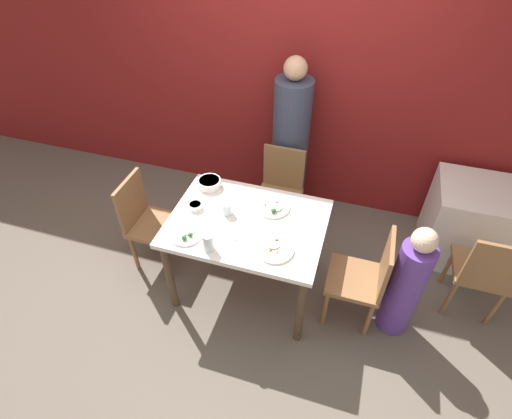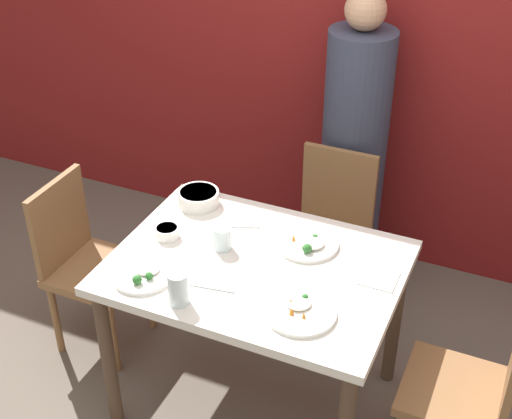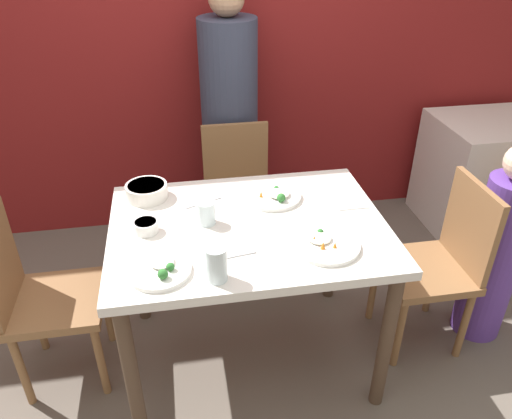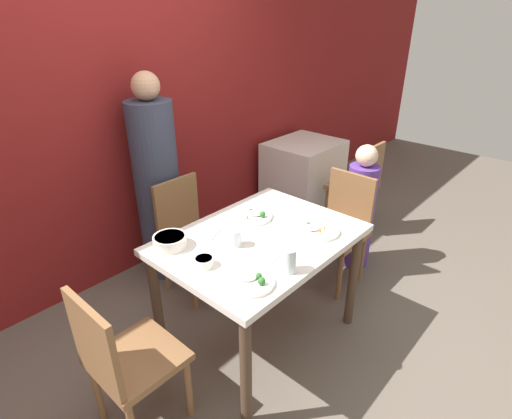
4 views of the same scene
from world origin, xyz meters
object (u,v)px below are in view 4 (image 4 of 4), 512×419
object	(u,v)px
glass_water_tall	(235,238)
person_child	(359,212)
plate_rice_adult	(317,230)
bowl_curry	(170,241)
chair_child_spot	(340,226)
person_adult	(158,188)
chair_adult_spot	(189,233)

from	to	relation	value
glass_water_tall	person_child	bearing A→B (deg)	-2.34
person_child	plate_rice_adult	world-z (taller)	person_child
bowl_curry	plate_rice_adult	world-z (taller)	bowl_curry
chair_child_spot	glass_water_tall	world-z (taller)	glass_water_tall
person_adult	bowl_curry	bearing A→B (deg)	-120.99
person_child	bowl_curry	xyz separation A→B (m)	(-1.63, 0.32, 0.32)
chair_child_spot	glass_water_tall	size ratio (longest dim) A/B	8.65
chair_child_spot	person_adult	world-z (taller)	person_adult
chair_adult_spot	plate_rice_adult	distance (m)	1.05
person_adult	glass_water_tall	distance (m)	1.10
person_child	bowl_curry	distance (m)	1.69
chair_adult_spot	bowl_curry	size ratio (longest dim) A/B	4.62
person_adult	person_child	xyz separation A→B (m)	(1.14, -1.12, -0.25)
chair_adult_spot	glass_water_tall	size ratio (longest dim) A/B	8.65
plate_rice_adult	bowl_curry	bearing A→B (deg)	143.44
chair_adult_spot	person_adult	xyz separation A→B (m)	(0.00, 0.34, 0.26)
plate_rice_adult	glass_water_tall	world-z (taller)	glass_water_tall
plate_rice_adult	chair_adult_spot	bearing A→B (deg)	101.93
chair_child_spot	person_adult	size ratio (longest dim) A/B	0.55
chair_adult_spot	person_adult	bearing A→B (deg)	90.00
chair_child_spot	bowl_curry	distance (m)	1.41
chair_child_spot	person_child	world-z (taller)	person_child
plate_rice_adult	glass_water_tall	size ratio (longest dim) A/B	2.63
chair_child_spot	bowl_curry	bearing A→B (deg)	-103.37
chair_adult_spot	plate_rice_adult	world-z (taller)	chair_adult_spot
person_adult	bowl_curry	world-z (taller)	person_adult
chair_child_spot	bowl_curry	xyz separation A→B (m)	(-1.34, 0.32, 0.33)
chair_adult_spot	glass_water_tall	bearing A→B (deg)	-107.93
chair_adult_spot	chair_child_spot	world-z (taller)	same
chair_adult_spot	person_child	xyz separation A→B (m)	(1.14, -0.78, 0.01)
person_adult	person_child	world-z (taller)	person_adult
bowl_curry	person_child	bearing A→B (deg)	-11.03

